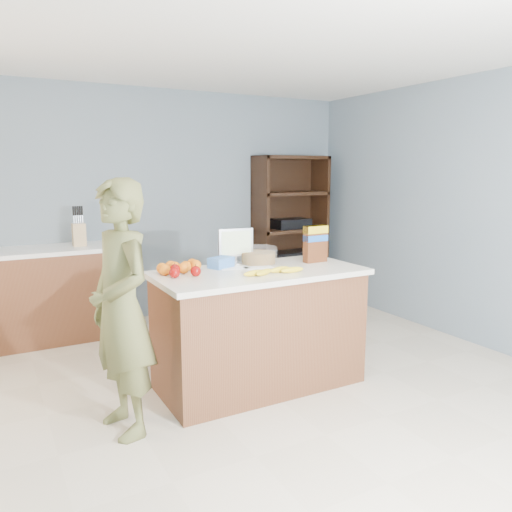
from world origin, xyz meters
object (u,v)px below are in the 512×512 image
shelving_unit (288,232)px  person (121,309)px  counter_peninsula (259,333)px  cereal_box (315,241)px  tv (236,244)px

shelving_unit → person: (-2.62, -2.23, -0.07)m
counter_peninsula → cereal_box: (0.56, 0.08, 0.66)m
counter_peninsula → shelving_unit: size_ratio=0.87×
counter_peninsula → cereal_box: size_ratio=5.28×
counter_peninsula → person: person is taller
counter_peninsula → person: (-1.07, -0.19, 0.38)m
person → cereal_box: 1.68m
tv → cereal_box: size_ratio=0.96×
person → cereal_box: person is taller
counter_peninsula → cereal_box: cereal_box is taller
person → tv: person is taller
cereal_box → shelving_unit: bearing=63.3°
shelving_unit → person: size_ratio=1.13×
counter_peninsula → shelving_unit: 2.61m
counter_peninsula → tv: tv is taller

